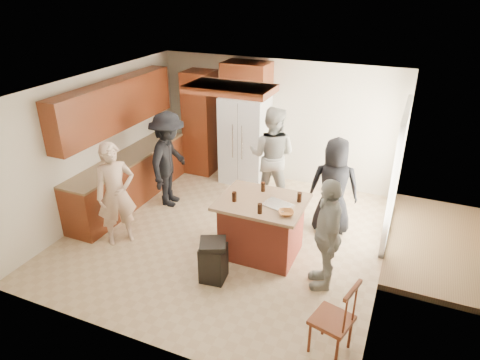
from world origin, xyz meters
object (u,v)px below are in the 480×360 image
at_px(person_behind_left, 272,155).
at_px(person_front_left, 116,194).
at_px(kitchen_island, 261,227).
at_px(spindle_chair, 334,321).
at_px(person_side_right, 327,234).
at_px(person_counter, 169,160).
at_px(person_behind_right, 334,187).
at_px(refrigerator, 245,140).
at_px(trash_bin, 213,260).

bearing_deg(person_behind_left, person_front_left, 48.72).
relative_size(person_front_left, person_behind_left, 0.92).
xyz_separation_m(kitchen_island, spindle_chair, (1.43, -1.51, -0.02)).
distance_m(person_side_right, person_counter, 3.42).
relative_size(person_front_left, person_behind_right, 1.03).
relative_size(person_behind_left, kitchen_island, 1.45).
distance_m(person_behind_right, refrigerator, 2.47).
distance_m(person_behind_left, person_counter, 1.90).
bearing_deg(kitchen_island, person_front_left, -165.80).
bearing_deg(person_side_right, person_counter, -128.94).
distance_m(refrigerator, kitchen_island, 2.71).
bearing_deg(person_behind_left, spindle_chair, 116.86).
height_order(person_behind_left, trash_bin, person_behind_left).
bearing_deg(spindle_chair, refrigerator, 124.75).
bearing_deg(person_front_left, kitchen_island, -35.65).
bearing_deg(refrigerator, person_side_right, -49.51).
height_order(person_behind_left, kitchen_island, person_behind_left).
xyz_separation_m(person_front_left, person_behind_left, (1.79, 2.29, 0.08)).
height_order(person_counter, trash_bin, person_counter).
xyz_separation_m(person_front_left, person_behind_right, (3.08, 1.64, -0.02)).
distance_m(person_behind_left, person_side_right, 2.56).
height_order(person_counter, refrigerator, refrigerator).
relative_size(person_counter, kitchen_island, 1.40).
bearing_deg(trash_bin, person_counter, 135.31).
bearing_deg(refrigerator, trash_bin, -75.12).
xyz_separation_m(kitchen_island, trash_bin, (-0.40, -0.87, -0.16)).
height_order(kitchen_island, spindle_chair, spindle_chair).
height_order(trash_bin, spindle_chair, spindle_chair).
distance_m(person_front_left, person_behind_left, 2.90).
relative_size(person_behind_right, trash_bin, 2.64).
xyz_separation_m(person_counter, kitchen_island, (2.14, -0.86, -0.42)).
relative_size(person_side_right, person_counter, 0.91).
distance_m(refrigerator, trash_bin, 3.39).
bearing_deg(spindle_chair, person_behind_right, 102.54).
xyz_separation_m(trash_bin, spindle_chair, (1.82, -0.64, 0.13)).
relative_size(kitchen_island, spindle_chair, 1.29).
relative_size(person_behind_left, trash_bin, 2.95).
height_order(kitchen_island, trash_bin, kitchen_island).
xyz_separation_m(person_behind_right, refrigerator, (-2.11, 1.28, 0.07)).
relative_size(person_side_right, refrigerator, 0.91).
height_order(person_counter, spindle_chair, person_counter).
bearing_deg(refrigerator, person_counter, -120.51).
distance_m(person_counter, refrigerator, 1.74).
height_order(person_side_right, spindle_chair, person_side_right).
relative_size(refrigerator, trash_bin, 2.86).
bearing_deg(person_counter, person_behind_left, -71.07).
distance_m(person_front_left, trash_bin, 1.93).
xyz_separation_m(person_front_left, refrigerator, (0.98, 2.92, 0.05)).
xyz_separation_m(person_behind_left, trash_bin, (0.05, -2.59, -0.61)).
distance_m(person_behind_left, refrigerator, 1.03).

